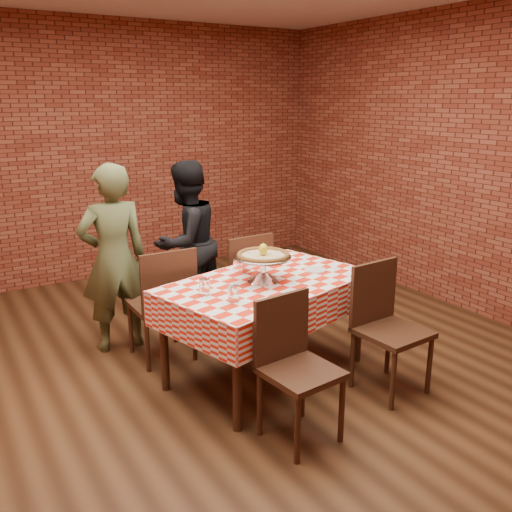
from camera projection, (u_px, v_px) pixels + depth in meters
name	position (u px, v px, depth m)	size (l,w,h in m)	color
ground	(227.00, 381.00, 4.15)	(6.00, 6.00, 0.00)	black
back_wall	(98.00, 153.00, 6.22)	(5.50, 5.50, 0.00)	maroon
table	(267.00, 329.00, 4.15)	(1.51, 0.90, 0.75)	#3C2114
tablecloth	(267.00, 297.00, 4.08)	(1.54, 0.94, 0.26)	red
pizza_stand	(263.00, 269.00, 4.01)	(0.42, 0.42, 0.19)	silver
pizza	(263.00, 256.00, 3.98)	(0.38, 0.38, 0.03)	beige
lemon	(263.00, 249.00, 3.97)	(0.07, 0.07, 0.09)	yellow
water_glass_left	(234.00, 294.00, 3.60)	(0.07, 0.07, 0.11)	white
water_glass_right	(205.00, 287.00, 3.73)	(0.07, 0.07, 0.11)	white
side_plate	(315.00, 270.00, 4.27)	(0.17, 0.17, 0.01)	white
sweetener_packet_a	(335.00, 268.00, 4.33)	(0.05, 0.04, 0.01)	white
sweetener_packet_b	(334.00, 266.00, 4.38)	(0.05, 0.04, 0.01)	white
condiment_caddy	(242.00, 262.00, 4.22)	(0.11, 0.09, 0.15)	silver
chair_near_left	(301.00, 373.00, 3.33)	(0.42, 0.42, 0.90)	#3C2114
chair_near_right	(393.00, 331.00, 3.90)	(0.44, 0.44, 0.92)	#3C2114
chair_far_left	(161.00, 302.00, 4.43)	(0.46, 0.46, 0.94)	#3C2114
chair_far_right	(239.00, 282.00, 4.94)	(0.44, 0.44, 0.92)	#3C2114
diner_olive	(114.00, 259.00, 4.52)	(0.57, 0.37, 1.56)	#4C5430
diner_black	(186.00, 242.00, 5.13)	(0.73, 0.57, 1.51)	black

